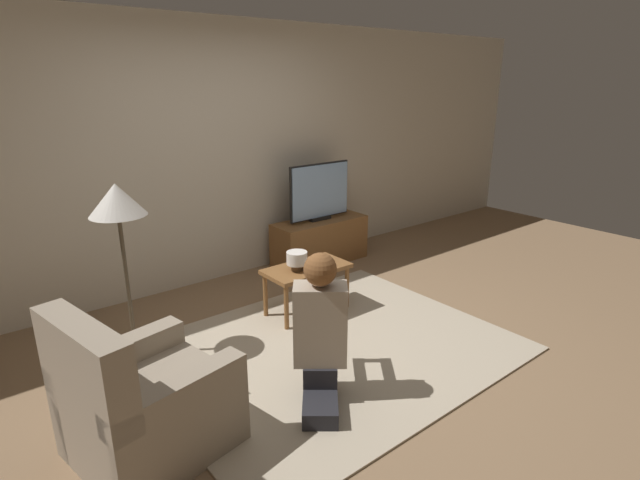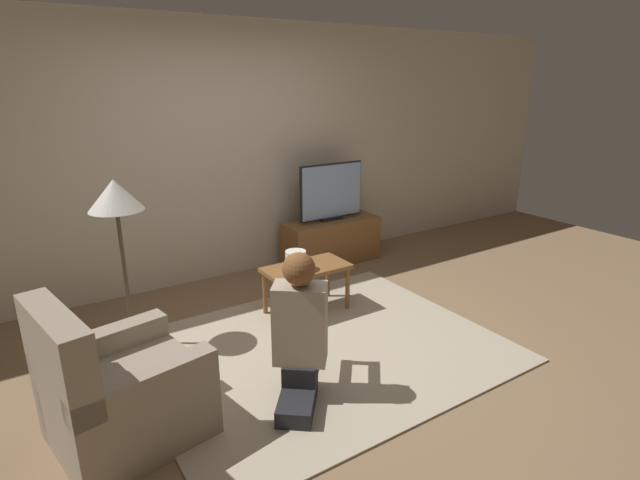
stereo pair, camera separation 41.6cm
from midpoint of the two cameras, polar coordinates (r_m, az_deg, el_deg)
The scene contains 10 objects.
ground_plane at distance 4.00m, azimuth 3.27°, elevation -12.50°, with size 10.00×10.00×0.00m, color #896B4C.
wall_back at distance 5.18m, azimuth -9.38°, elevation 9.66°, with size 10.00×0.06×2.60m.
rug at distance 4.00m, azimuth 3.27°, elevation -12.40°, with size 2.68×2.15×0.02m.
tv_stand at distance 5.70m, azimuth 3.37°, elevation -0.18°, with size 1.12×0.41×0.51m.
tv at distance 5.56m, azimuth 3.46°, elevation 5.50°, with size 0.80×0.08×0.64m.
coffee_table at distance 4.43m, azimuth 1.13°, elevation -3.81°, with size 0.76×0.40×0.45m.
floor_lamp at distance 3.85m, azimuth -19.44°, elevation 3.56°, with size 0.40×0.40×1.34m.
armchair at distance 3.13m, azimuth -18.26°, elevation -16.59°, with size 0.92×0.87×0.91m.
person_kneeling at distance 3.22m, azimuth 1.43°, elevation -9.90°, with size 0.68×0.76×1.00m.
table_lamp at distance 4.30m, azimuth -0.03°, elevation -2.17°, with size 0.18×0.18×0.17m.
Camera 2 is at (-1.90, -2.88, 2.03)m, focal length 28.00 mm.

